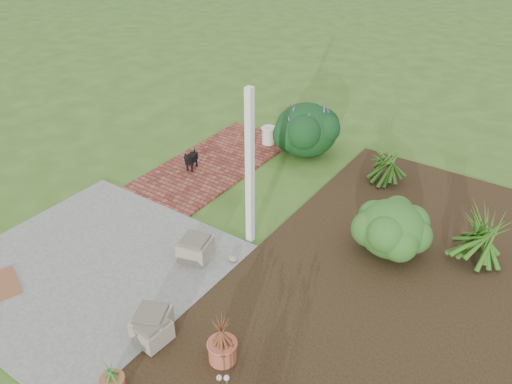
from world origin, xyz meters
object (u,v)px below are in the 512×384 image
Objects in this scene: black_dog at (191,159)px; evergreen_shrub at (392,227)px; stone_trough_near at (152,322)px; cream_ceramic_urn at (268,136)px.

evergreen_shrub is (4.06, -0.18, 0.18)m from black_dog.
cream_ceramic_urn is (-1.67, 5.14, 0.04)m from stone_trough_near.
black_dog is 1.25× the size of cream_ceramic_urn.
evergreen_shrub reaches higher than stone_trough_near.
stone_trough_near is at bearing -72.97° from black_dog.
stone_trough_near is at bearing -71.96° from cream_ceramic_urn.
cream_ceramic_urn is at bearing 108.04° from stone_trough_near.
black_dog is 1.88m from cream_ceramic_urn.
black_dog is 4.07m from evergreen_shrub.
stone_trough_near is 5.40m from cream_ceramic_urn.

